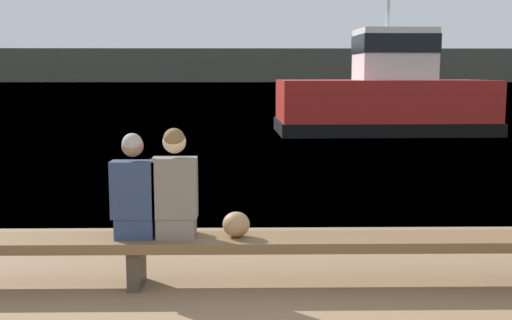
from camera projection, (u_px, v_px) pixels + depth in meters
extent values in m
plane|color=teal|center=(245.00, 84.00, 127.50)|extent=(240.00, 240.00, 0.00)
cube|color=#4C4C42|center=(245.00, 66.00, 154.10)|extent=(600.00, 12.00, 7.73)
cube|color=brown|center=(136.00, 243.00, 6.21)|extent=(8.89, 0.53, 0.10)
cube|color=#42382D|center=(137.00, 267.00, 6.24)|extent=(0.12, 0.45, 0.38)
cube|color=navy|center=(136.00, 226.00, 6.24)|extent=(0.37, 0.34, 0.20)
cube|color=navy|center=(134.00, 189.00, 6.12)|extent=(0.42, 0.22, 0.55)
sphere|color=#846047|center=(133.00, 146.00, 6.06)|extent=(0.21, 0.21, 0.21)
sphere|color=gray|center=(132.00, 143.00, 6.05)|extent=(0.19, 0.19, 0.19)
cube|color=#70665B|center=(177.00, 226.00, 6.25)|extent=(0.37, 0.34, 0.20)
cube|color=#70665B|center=(175.00, 188.00, 6.13)|extent=(0.42, 0.22, 0.58)
sphere|color=beige|center=(174.00, 142.00, 6.07)|extent=(0.22, 0.22, 0.22)
sphere|color=brown|center=(174.00, 139.00, 6.05)|extent=(0.21, 0.21, 0.21)
ellipsoid|color=#9E754C|center=(236.00, 224.00, 6.22)|extent=(0.26, 0.24, 0.25)
cube|color=red|center=(382.00, 107.00, 22.21)|extent=(7.24, 3.78, 1.83)
cube|color=black|center=(382.00, 126.00, 22.30)|extent=(7.39, 3.92, 0.44)
cube|color=silver|center=(394.00, 55.00, 21.99)|extent=(2.56, 2.22, 1.74)
cube|color=black|center=(394.00, 44.00, 21.94)|extent=(2.61, 2.29, 0.62)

